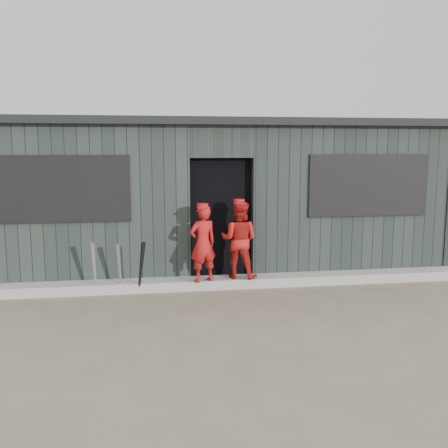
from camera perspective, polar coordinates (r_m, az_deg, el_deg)
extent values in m
plane|color=brown|center=(6.15, 2.58, -11.78)|extent=(80.00, 80.00, 0.00)
cube|color=#979692|center=(7.84, -0.02, -6.68)|extent=(8.00, 0.36, 0.15)
cone|color=#97969E|center=(7.56, -14.62, -4.92)|extent=(0.07, 0.31, 0.82)
cone|color=gray|center=(7.57, -11.87, -4.99)|extent=(0.10, 0.25, 0.77)
cone|color=black|center=(7.45, -9.46, -5.00)|extent=(0.18, 0.28, 0.81)
imported|color=#AB1515|center=(7.49, -2.44, -2.26)|extent=(0.49, 0.41, 1.16)
imported|color=red|center=(7.71, 1.72, -1.79)|extent=(0.71, 0.64, 1.20)
imported|color=#AEAEAE|center=(8.29, 1.97, -2.16)|extent=(0.62, 0.44, 1.19)
cube|color=black|center=(9.27, -1.58, 2.78)|extent=(7.60, 2.70, 2.20)
cube|color=#2C3431|center=(7.88, -16.74, 1.75)|extent=(3.50, 0.20, 2.50)
cube|color=#2A322F|center=(8.51, 14.86, 2.31)|extent=(3.50, 0.20, 2.50)
cube|color=#29312E|center=(7.84, -0.33, 9.41)|extent=(1.00, 0.20, 0.50)
cube|color=#272F2C|center=(10.48, 20.12, 3.21)|extent=(0.20, 3.00, 2.50)
cube|color=#2A322F|center=(10.65, -2.51, 3.81)|extent=(8.00, 0.20, 2.50)
cube|color=black|center=(9.23, -1.62, 11.21)|extent=(8.30, 3.30, 0.12)
cube|color=black|center=(7.76, -18.06, 3.82)|extent=(2.00, 0.04, 1.00)
cube|color=black|center=(8.43, 16.20, 4.25)|extent=(2.00, 0.04, 1.00)
cube|color=black|center=(8.36, -2.94, 3.17)|extent=(0.19, 0.19, 0.91)
cube|color=black|center=(8.45, -1.21, 2.90)|extent=(0.27, 0.25, 0.95)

